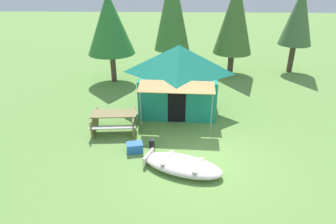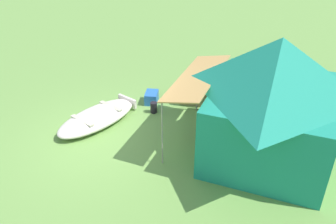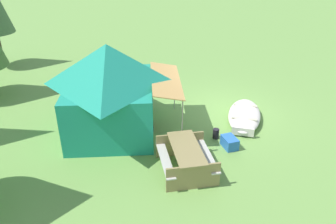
% 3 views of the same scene
% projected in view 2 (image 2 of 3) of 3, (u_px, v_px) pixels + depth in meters
% --- Properties ---
extents(ground_plane, '(80.00, 80.00, 0.00)m').
position_uv_depth(ground_plane, '(105.00, 140.00, 9.45)').
color(ground_plane, '#6D9B49').
extents(beached_rowboat, '(2.94, 2.01, 0.38)m').
position_uv_depth(beached_rowboat, '(98.00, 117.00, 10.13)').
color(beached_rowboat, silver).
rests_on(beached_rowboat, ground_plane).
extents(canvas_cabin_tent, '(3.75, 3.99, 3.07)m').
position_uv_depth(canvas_cabin_tent, '(273.00, 98.00, 8.19)').
color(canvas_cabin_tent, '#1C8D75').
rests_on(canvas_cabin_tent, ground_plane).
extents(picnic_table, '(1.94, 1.62, 0.80)m').
position_uv_depth(picnic_table, '(207.00, 82.00, 11.50)').
color(picnic_table, olive).
rests_on(picnic_table, ground_plane).
extents(cooler_box, '(0.65, 0.51, 0.36)m').
position_uv_depth(cooler_box, '(152.00, 97.00, 11.25)').
color(cooler_box, blue).
rests_on(cooler_box, ground_plane).
extents(fuel_can, '(0.29, 0.29, 0.34)m').
position_uv_depth(fuel_can, '(154.00, 108.00, 10.68)').
color(fuel_can, black).
rests_on(fuel_can, ground_plane).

